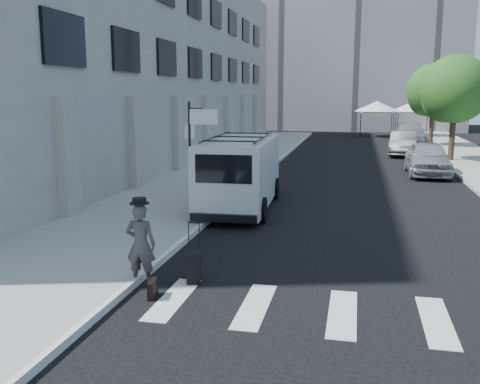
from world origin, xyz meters
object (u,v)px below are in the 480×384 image
at_px(suitcase, 194,267).
at_px(cargo_van, 241,172).
at_px(briefcase, 153,289).
at_px(parked_car_c, 410,134).
at_px(businessman, 141,245).
at_px(parked_car_a, 428,158).
at_px(parked_car_b, 403,144).

relative_size(suitcase, cargo_van, 0.20).
bearing_deg(briefcase, parked_car_c, 67.61).
relative_size(cargo_van, parked_car_c, 1.14).
relative_size(briefcase, suitcase, 0.35).
relative_size(businessman, parked_car_c, 0.30).
xyz_separation_m(businessman, parked_car_a, (7.59, 17.07, -0.04)).
bearing_deg(briefcase, parked_car_a, 58.54).
xyz_separation_m(suitcase, cargo_van, (-0.62, 7.48, 0.90)).
relative_size(businessman, parked_car_b, 0.37).
height_order(parked_car_a, parked_car_c, parked_car_c).
distance_m(businessman, suitcase, 1.19).
xyz_separation_m(briefcase, parked_car_c, (7.77, 34.15, 0.65)).
distance_m(briefcase, suitcase, 1.14).
distance_m(parked_car_b, parked_car_c, 8.11).
height_order(suitcase, parked_car_a, parked_car_a).
relative_size(briefcase, parked_car_c, 0.08).
relative_size(cargo_van, parked_car_b, 1.41).
bearing_deg(suitcase, parked_car_a, 55.22).
bearing_deg(suitcase, cargo_van, 81.47).
bearing_deg(briefcase, parked_car_b, 66.14).
bearing_deg(parked_car_a, briefcase, -111.63).
distance_m(businessman, parked_car_b, 26.47).
distance_m(suitcase, cargo_van, 7.55).
distance_m(briefcase, cargo_van, 8.54).
height_order(businessman, suitcase, businessman).
distance_m(suitcase, parked_car_b, 25.86).
relative_size(suitcase, parked_car_b, 0.27).
distance_m(parked_car_a, parked_car_c, 16.46).
bearing_deg(parked_car_a, parked_car_b, 93.39).
xyz_separation_m(parked_car_a, parked_car_c, (0.66, 16.45, 0.01)).
relative_size(briefcase, parked_car_b, 0.10).
bearing_deg(parked_car_c, cargo_van, -105.60).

